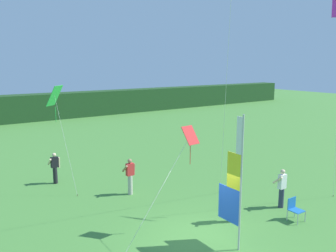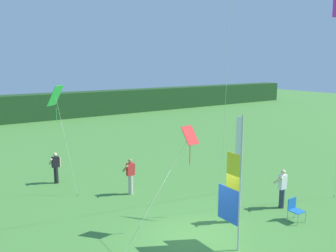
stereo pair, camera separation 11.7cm
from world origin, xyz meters
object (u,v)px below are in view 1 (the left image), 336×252
person_mid_field (234,199)px  kite_green_diamond_0 (55,99)px  banner_flag (234,185)px  folding_chair (294,208)px  kite_red_diamond_2 (188,141)px  person_near_banner (282,187)px  person_far_left (55,167)px  person_far_right (130,175)px

person_mid_field → kite_green_diamond_0: size_ratio=0.34×
banner_flag → kite_green_diamond_0: bearing=110.7°
folding_chair → kite_red_diamond_2: bearing=157.3°
banner_flag → person_near_banner: bearing=15.6°
person_near_banner → kite_green_diamond_0: kite_green_diamond_0 is taller
banner_flag → kite_green_diamond_0: size_ratio=0.89×
person_mid_field → kite_red_diamond_2: 3.20m
person_mid_field → person_near_banner: bearing=-3.9°
kite_red_diamond_2 → person_near_banner: bearing=-7.3°
person_far_left → person_far_right: person_far_right is taller
person_near_banner → person_far_left: person_near_banner is taller
person_far_right → kite_green_diamond_0: kite_green_diamond_0 is taller
banner_flag → kite_red_diamond_2: (-0.61, 1.72, 1.22)m
person_mid_field → person_far_right: 5.21m
person_far_right → person_near_banner: bearing=-47.6°
person_near_banner → kite_green_diamond_0: bearing=134.9°
banner_flag → person_far_left: 10.21m
kite_green_diamond_0 → banner_flag: bearing=-69.3°
person_far_left → folding_chair: (6.39, -9.64, -0.35)m
kite_green_diamond_0 → kite_red_diamond_2: size_ratio=1.30×
banner_flag → folding_chair: size_ratio=5.11×
banner_flag → kite_green_diamond_0: (-3.15, 8.34, 2.31)m
person_mid_field → person_far_left: person_mid_field is taller
person_far_right → person_mid_field: bearing=-68.4°
person_far_left → person_near_banner: bearing=-50.6°
folding_chair → kite_red_diamond_2: 5.24m
folding_chair → person_near_banner: bearing=60.6°
banner_flag → person_far_right: bearing=95.0°
person_mid_field → kite_green_diamond_0: 9.09m
person_near_banner → kite_red_diamond_2: bearing=172.7°
folding_chair → banner_flag: bearing=-179.4°
kite_red_diamond_2 → banner_flag: bearing=-70.5°
person_far_left → folding_chair: bearing=-56.4°
person_near_banner → person_far_right: 6.79m
banner_flag → kite_green_diamond_0: 9.21m
banner_flag → person_far_right: 6.30m
banner_flag → person_far_left: size_ratio=2.82×
person_mid_field → kite_red_diamond_2: size_ratio=0.44×
person_mid_field → folding_chair: person_mid_field is taller
person_mid_field → banner_flag: bearing=-136.5°
banner_flag → person_mid_field: banner_flag is taller
banner_flag → person_far_left: (-2.97, 9.68, -1.32)m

